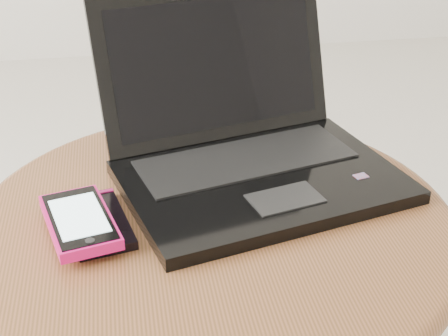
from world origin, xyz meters
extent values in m
cylinder|color=brown|center=(0.07, 0.10, 0.44)|extent=(0.54, 0.54, 0.03)
torus|color=brown|center=(0.07, 0.10, 0.44)|extent=(0.57, 0.57, 0.03)
cube|color=black|center=(0.14, 0.15, 0.46)|extent=(0.37, 0.30, 0.02)
cube|color=black|center=(0.12, 0.19, 0.47)|extent=(0.29, 0.16, 0.00)
cube|color=black|center=(0.15, 0.09, 0.47)|extent=(0.09, 0.07, 0.00)
cube|color=red|center=(0.25, 0.12, 0.47)|extent=(0.02, 0.02, 0.00)
cube|color=black|center=(0.10, 0.29, 0.56)|extent=(0.33, 0.14, 0.19)
cube|color=black|center=(0.10, 0.28, 0.56)|extent=(0.29, 0.12, 0.16)
cube|color=black|center=(-0.06, 0.09, 0.45)|extent=(0.09, 0.13, 0.01)
cube|color=#9F1654|center=(-0.08, 0.14, 0.46)|extent=(0.06, 0.02, 0.00)
cube|color=#E91171|center=(-0.08, 0.08, 0.47)|extent=(0.09, 0.13, 0.01)
cube|color=black|center=(-0.08, 0.08, 0.47)|extent=(0.09, 0.13, 0.00)
cube|color=#CEF2FA|center=(-0.08, 0.08, 0.47)|extent=(0.07, 0.09, 0.00)
cylinder|color=black|center=(-0.07, 0.03, 0.47)|extent=(0.01, 0.01, 0.00)
camera|label=1|loc=(-0.03, -0.54, 0.86)|focal=53.01mm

